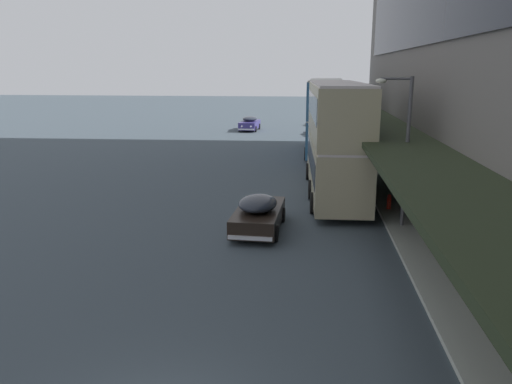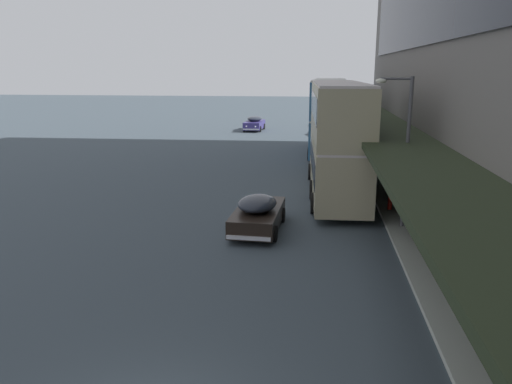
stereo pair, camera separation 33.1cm
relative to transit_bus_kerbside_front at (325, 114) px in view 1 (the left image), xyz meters
name	(u,v)px [view 1 (the left image)]	position (x,y,z in m)	size (l,w,h in m)	color
transit_bus_kerbside_front	(325,114)	(0.00, 0.00, 0.00)	(3.09, 10.77, 5.82)	teal
transit_bus_kerbside_rear	(336,136)	(0.16, -13.71, 0.06)	(3.04, 11.49, 5.93)	tan
sedan_far_back	(258,213)	(-3.27, -20.10, -2.39)	(2.11, 4.54, 1.52)	black
sedan_trailing_near	(250,123)	(-7.75, 14.99, -2.38)	(2.10, 4.58, 1.54)	navy
sedan_second_mid	(324,119)	(0.51, 20.97, -2.36)	(2.02, 4.54, 1.59)	olive
sedan_trailing_mid	(324,127)	(0.35, 12.25, -2.35)	(1.88, 4.67, 1.60)	black
street_lamp	(403,140)	(2.57, -19.20, 0.64)	(1.50, 0.28, 6.16)	#4C4C51
fire_hydrant	(389,202)	(2.60, -16.65, -2.65)	(0.20, 0.40, 0.70)	red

